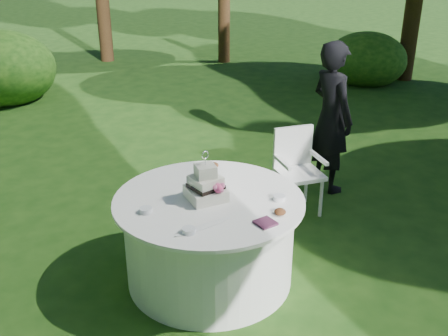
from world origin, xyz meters
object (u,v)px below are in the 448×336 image
at_px(table, 209,239).
at_px(napkins, 265,223).
at_px(cake, 206,186).
at_px(chair, 297,164).
at_px(guest, 331,117).

bearing_deg(table, napkins, -78.89).
distance_m(cake, chair, 1.62).
relative_size(napkins, table, 0.09).
xyz_separation_m(napkins, cake, (-0.14, 0.59, 0.10)).
bearing_deg(chair, guest, 15.77).
height_order(table, chair, chair).
distance_m(napkins, guest, 2.40).
distance_m(guest, cake, 2.27).
distance_m(napkins, cake, 0.61).
distance_m(guest, table, 2.29).
bearing_deg(cake, table, -2.21).
relative_size(guest, table, 1.10).
bearing_deg(guest, napkins, 131.55).
height_order(guest, chair, guest).
bearing_deg(cake, chair, 19.88).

